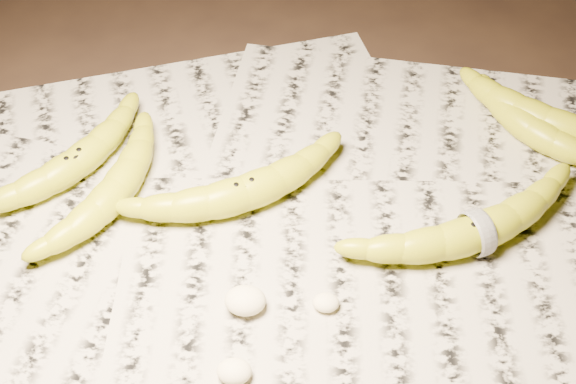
# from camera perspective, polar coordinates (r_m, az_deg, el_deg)

# --- Properties ---
(ground) EXTENTS (3.00, 3.00, 0.00)m
(ground) POSITION_cam_1_polar(r_m,az_deg,el_deg) (0.85, -0.06, -3.56)
(ground) COLOR black
(ground) RESTS_ON ground
(newspaper_patch) EXTENTS (0.90, 0.70, 0.01)m
(newspaper_patch) POSITION_cam_1_polar(r_m,az_deg,el_deg) (0.85, -0.00, -2.67)
(newspaper_patch) COLOR #B3AD99
(newspaper_patch) RESTS_ON ground
(banana_left_a) EXTENTS (0.17, 0.21, 0.04)m
(banana_left_a) POSITION_cam_1_polar(r_m,az_deg,el_deg) (0.92, -15.00, 2.09)
(banana_left_a) COLOR gold
(banana_left_a) RESTS_ON newspaper_patch
(banana_left_b) EXTENTS (0.13, 0.21, 0.04)m
(banana_left_b) POSITION_cam_1_polar(r_m,az_deg,el_deg) (0.88, -12.18, 0.27)
(banana_left_b) COLOR gold
(banana_left_b) RESTS_ON newspaper_patch
(banana_center) EXTENTS (0.23, 0.17, 0.04)m
(banana_center) POSITION_cam_1_polar(r_m,az_deg,el_deg) (0.86, -3.17, 0.08)
(banana_center) COLOR gold
(banana_center) RESTS_ON newspaper_patch
(banana_taped) EXTENTS (0.25, 0.17, 0.04)m
(banana_taped) POSITION_cam_1_polar(r_m,az_deg,el_deg) (0.84, 13.30, -2.67)
(banana_taped) COLOR gold
(banana_taped) RESTS_ON newspaper_patch
(banana_upper_a) EXTENTS (0.21, 0.16, 0.04)m
(banana_upper_a) POSITION_cam_1_polar(r_m,az_deg,el_deg) (0.98, 17.96, 4.91)
(banana_upper_a) COLOR gold
(banana_upper_a) RESTS_ON newspaper_patch
(banana_upper_b) EXTENTS (0.16, 0.16, 0.04)m
(banana_upper_b) POSITION_cam_1_polar(r_m,az_deg,el_deg) (0.97, 16.99, 4.41)
(banana_upper_b) COLOR gold
(banana_upper_b) RESTS_ON newspaper_patch
(measuring_tape) EXTENTS (0.03, 0.05, 0.05)m
(measuring_tape) POSITION_cam_1_polar(r_m,az_deg,el_deg) (0.84, 13.30, -2.67)
(measuring_tape) COLOR white
(measuring_tape) RESTS_ON newspaper_patch
(flesh_chunk_a) EXTENTS (0.04, 0.03, 0.02)m
(flesh_chunk_a) POSITION_cam_1_polar(r_m,az_deg,el_deg) (0.78, -3.07, -7.55)
(flesh_chunk_a) COLOR #FFF6C5
(flesh_chunk_a) RESTS_ON newspaper_patch
(flesh_chunk_b) EXTENTS (0.03, 0.03, 0.02)m
(flesh_chunk_b) POSITION_cam_1_polar(r_m,az_deg,el_deg) (0.74, -3.85, -12.46)
(flesh_chunk_b) COLOR #FFF6C5
(flesh_chunk_b) RESTS_ON newspaper_patch
(flesh_chunk_c) EXTENTS (0.03, 0.02, 0.02)m
(flesh_chunk_c) POSITION_cam_1_polar(r_m,az_deg,el_deg) (0.78, 2.72, -7.70)
(flesh_chunk_c) COLOR #FFF6C5
(flesh_chunk_c) RESTS_ON newspaper_patch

